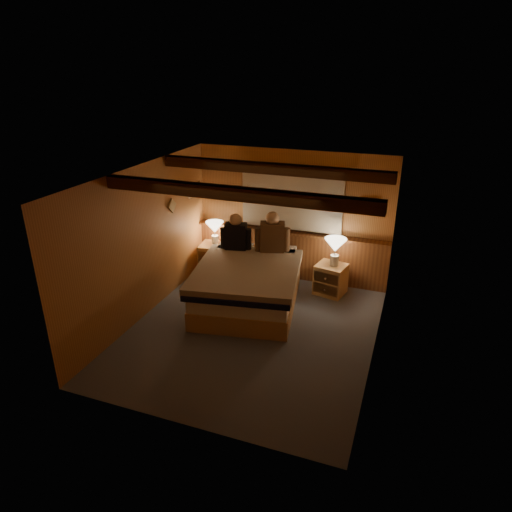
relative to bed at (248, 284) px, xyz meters
The scene contains 19 objects.
floor 0.91m from the bed, 65.01° to the right, with size 4.20×4.20×0.00m, color #4D525C.
ceiling 2.19m from the bed, 65.01° to the right, with size 4.20×4.20×0.00m, color tan.
wall_back 1.62m from the bed, 75.42° to the left, with size 3.60×3.60×0.00m, color #C18245.
wall_left 1.83m from the bed, 152.57° to the right, with size 4.20×4.20×0.00m, color #C18245.
wall_right 2.42m from the bed, 19.28° to the right, with size 4.20×4.20×0.00m, color #C18245.
wall_front 2.99m from the bed, 82.99° to the right, with size 3.60×3.60×0.00m, color #C18245.
wainscot 1.33m from the bed, 74.72° to the left, with size 3.60×0.23×0.94m.
curtain_window 1.75m from the bed, 74.65° to the left, with size 2.18×0.09×1.11m.
ceiling_beams 2.06m from the bed, 59.79° to the right, with size 3.60×1.65×0.16m.
coat_rail 2.05m from the bed, 148.96° to the left, with size 0.05×0.55×0.24m.
framed_print 2.46m from the bed, 37.93° to the left, with size 0.30×0.04×0.25m.
bed is the anchor object (origin of this frame).
nightstand_left 1.46m from the bed, 137.51° to the left, with size 0.57×0.52×0.58m.
nightstand_right 1.50m from the bed, 36.09° to the left, with size 0.58×0.54×0.54m.
lamp_left 1.57m from the bed, 136.15° to the left, with size 0.34×0.34×0.44m.
lamp_right 1.62m from the bed, 35.41° to the left, with size 0.38×0.38×0.49m.
person_left 0.99m from the bed, 127.08° to the left, with size 0.55×0.30×0.67m.
person_right 0.99m from the bed, 77.06° to the left, with size 0.59×0.36×0.75m.
duffel_bag 0.84m from the bed, 135.00° to the left, with size 0.54×0.39×0.35m.
Camera 1 is at (2.10, -5.58, 3.77)m, focal length 32.00 mm.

